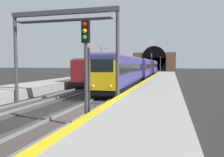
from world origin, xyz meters
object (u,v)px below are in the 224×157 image
(catenary_mast_near, at_px, (101,61))
(railway_signal_near, at_px, (86,64))
(overhead_signal_gantry, at_px, (63,33))
(train_adjacent_platform, at_px, (125,68))
(railway_signal_far, at_px, (160,63))
(train_main_approaching, at_px, (143,68))
(railway_signal_mid, at_px, (151,63))

(catenary_mast_near, bearing_deg, railway_signal_near, -163.47)
(railway_signal_near, relative_size, overhead_signal_gantry, 0.58)
(train_adjacent_platform, xyz_separation_m, railway_signal_far, (30.79, -6.66, 1.35))
(railway_signal_far, bearing_deg, train_main_approaching, -2.66)
(overhead_signal_gantry, relative_size, catenary_mast_near, 1.16)
(train_main_approaching, height_order, train_adjacent_platform, train_main_approaching)
(railway_signal_far, bearing_deg, railway_signal_near, 0.00)
(train_main_approaching, distance_m, overhead_signal_gantry, 30.36)
(railway_signal_mid, bearing_deg, catenary_mast_near, -124.70)
(railway_signal_mid, distance_m, overhead_signal_gantry, 30.62)
(railway_signal_near, relative_size, catenary_mast_near, 0.68)
(train_adjacent_platform, distance_m, railway_signal_mid, 9.40)
(train_adjacent_platform, xyz_separation_m, railway_signal_mid, (-6.54, -6.66, 1.08))
(railway_signal_mid, bearing_deg, railway_signal_near, 0.00)
(railway_signal_far, bearing_deg, train_adjacent_platform, -12.21)
(train_adjacent_platform, height_order, railway_signal_mid, railway_signal_mid)
(train_main_approaching, height_order, catenary_mast_near, catenary_mast_near)
(train_main_approaching, distance_m, train_adjacent_platform, 8.31)
(train_main_approaching, height_order, railway_signal_near, railway_signal_near)
(train_adjacent_platform, xyz_separation_m, railway_signal_near, (-42.78, -6.66, 0.94))
(train_adjacent_platform, height_order, catenary_mast_near, catenary_mast_near)
(train_main_approaching, height_order, railway_signal_mid, railway_signal_mid)
(railway_signal_mid, relative_size, catenary_mast_near, 0.71)
(train_main_approaching, xyz_separation_m, railway_signal_near, (-36.08, -1.74, 0.84))
(railway_signal_mid, xyz_separation_m, overhead_signal_gantry, (-30.24, 4.20, 2.24))
(railway_signal_mid, bearing_deg, railway_signal_far, -180.00)
(catenary_mast_near, bearing_deg, railway_signal_far, -25.83)
(overhead_signal_gantry, height_order, catenary_mast_near, catenary_mast_near)
(overhead_signal_gantry, bearing_deg, railway_signal_near, -144.97)
(train_main_approaching, bearing_deg, railway_signal_mid, 93.76)
(railway_signal_near, bearing_deg, train_adjacent_platform, -171.15)
(overhead_signal_gantry, bearing_deg, catenary_mast_near, 13.26)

